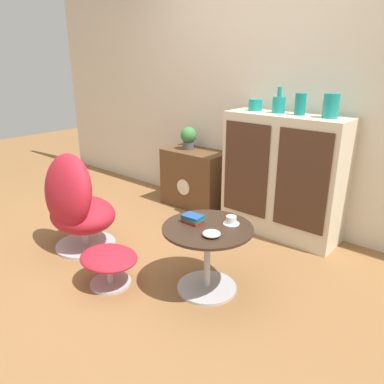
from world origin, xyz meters
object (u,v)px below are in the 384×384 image
object	(u,v)px
tv_console	(196,178)
book_stack	(193,219)
potted_plant	(189,137)
teacup	(231,221)
bowl	(212,234)
vase_leftmost	(255,105)
egg_chair	(76,204)
sideboard	(283,176)
vase_inner_left	(279,104)
coffee_table	(207,250)
vase_rightmost	(331,106)
ottoman	(109,261)
vase_inner_right	(300,104)

from	to	relation	value
tv_console	book_stack	xyz separation A→B (m)	(1.00, -1.21, 0.20)
potted_plant	teacup	distance (m)	1.70
bowl	tv_console	bearing A→B (deg)	133.53
bowl	vase_leftmost	bearing A→B (deg)	111.61
vase_leftmost	potted_plant	size ratio (longest dim) A/B	0.52
potted_plant	bowl	world-z (taller)	potted_plant
egg_chair	sideboard	bearing A→B (deg)	51.13
bowl	vase_inner_left	bearing A→B (deg)	102.04
coffee_table	vase_leftmost	distance (m)	1.52
sideboard	vase_rightmost	size ratio (longest dim) A/B	5.78
sideboard	potted_plant	size ratio (longest dim) A/B	4.57
sideboard	book_stack	world-z (taller)	sideboard
tv_console	bowl	distance (m)	1.79
vase_rightmost	potted_plant	distance (m)	1.58
vase_leftmost	book_stack	bearing A→B (deg)	-76.91
ottoman	coffee_table	world-z (taller)	coffee_table
ottoman	vase_leftmost	distance (m)	1.89
ottoman	vase_inner_left	bearing A→B (deg)	75.94
vase_inner_left	sideboard	bearing A→B (deg)	-2.18
ottoman	vase_inner_right	bearing A→B (deg)	69.48
vase_rightmost	bowl	bearing A→B (deg)	-98.20
vase_leftmost	bowl	size ratio (longest dim) A/B	1.06
teacup	bowl	size ratio (longest dim) A/B	0.95
tv_console	vase_rightmost	distance (m)	1.67
egg_chair	vase_inner_left	world-z (taller)	vase_inner_left
egg_chair	ottoman	world-z (taller)	egg_chair
bowl	potted_plant	bearing A→B (deg)	135.80
coffee_table	book_stack	distance (m)	0.24
ottoman	bowl	bearing A→B (deg)	25.57
coffee_table	bowl	distance (m)	0.24
egg_chair	ottoman	size ratio (longest dim) A/B	1.95
sideboard	ottoman	bearing A→B (deg)	-107.46
sideboard	vase_inner_right	bearing A→B (deg)	2.27
tv_console	teacup	size ratio (longest dim) A/B	6.24
sideboard	bowl	bearing A→B (deg)	-82.34
sideboard	egg_chair	world-z (taller)	sideboard
vase_inner_right	sideboard	bearing A→B (deg)	-177.73
vase_leftmost	egg_chair	bearing A→B (deg)	-119.67
teacup	potted_plant	bearing A→B (deg)	141.29
vase_leftmost	vase_inner_right	distance (m)	0.44
ottoman	coffee_table	bearing A→B (deg)	36.10
vase_inner_left	teacup	xyz separation A→B (m)	(0.26, -1.05, -0.68)
coffee_table	bowl	xyz separation A→B (m)	(0.11, -0.09, 0.19)
vase_inner_right	teacup	world-z (taller)	vase_inner_right
ottoman	book_stack	xyz separation A→B (m)	(0.45, 0.41, 0.32)
ottoman	vase_leftmost	world-z (taller)	vase_leftmost
vase_inner_right	tv_console	bearing A→B (deg)	179.68
sideboard	coffee_table	xyz separation A→B (m)	(0.07, -1.19, -0.25)
potted_plant	book_stack	size ratio (longest dim) A/B	1.66
teacup	book_stack	xyz separation A→B (m)	(-0.22, -0.15, 0.00)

